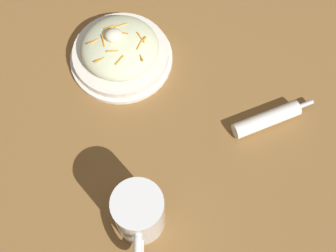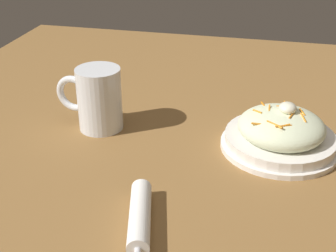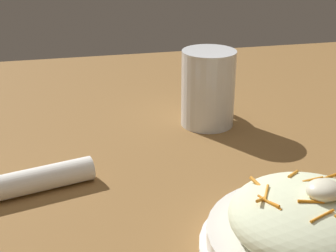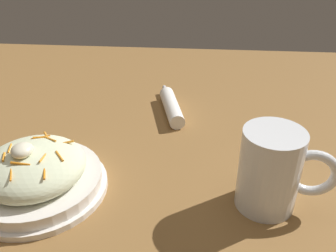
% 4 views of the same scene
% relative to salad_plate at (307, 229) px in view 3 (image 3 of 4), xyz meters
% --- Properties ---
extents(ground_plane, '(1.43, 1.43, 0.00)m').
position_rel_salad_plate_xyz_m(ground_plane, '(0.02, -0.14, -0.03)').
color(ground_plane, olive).
extents(salad_plate, '(0.23, 0.23, 0.09)m').
position_rel_salad_plate_xyz_m(salad_plate, '(0.00, 0.00, 0.00)').
color(salad_plate, white).
rests_on(salad_plate, ground_plane).
extents(beer_mug, '(0.09, 0.15, 0.13)m').
position_rel_salad_plate_xyz_m(beer_mug, '(-0.00, -0.37, 0.03)').
color(beer_mug, white).
rests_on(beer_mug, ground_plane).
extents(napkin_roll, '(0.18, 0.07, 0.03)m').
position_rel_salad_plate_xyz_m(napkin_roll, '(0.28, -0.20, -0.02)').
color(napkin_roll, white).
rests_on(napkin_roll, ground_plane).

